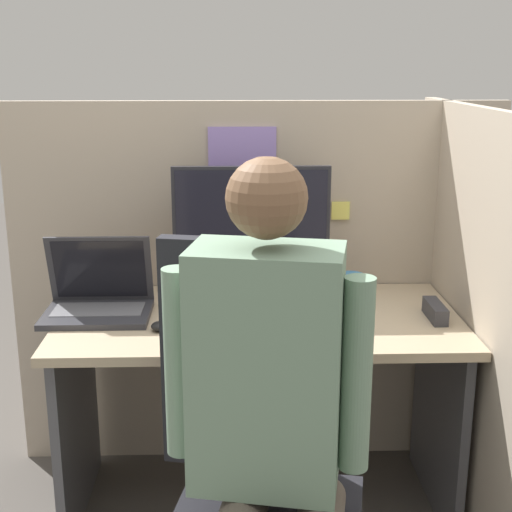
# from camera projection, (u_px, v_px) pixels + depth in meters

# --- Properties ---
(cubicle_panel_back) EXTENTS (1.82, 0.05, 1.39)m
(cubicle_panel_back) POSITION_uv_depth(u_px,v_px,m) (256.00, 286.00, 2.70)
(cubicle_panel_back) COLOR tan
(cubicle_panel_back) RESTS_ON ground
(cubicle_panel_right) EXTENTS (0.04, 1.30, 1.39)m
(cubicle_panel_right) POSITION_uv_depth(u_px,v_px,m) (470.00, 325.00, 2.32)
(cubicle_panel_right) COLOR tan
(cubicle_panel_right) RESTS_ON ground
(desk) EXTENTS (1.32, 0.67, 0.71)m
(desk) POSITION_uv_depth(u_px,v_px,m) (259.00, 366.00, 2.40)
(desk) COLOR tan
(desk) RESTS_ON ground
(paper_box) EXTENTS (0.28, 0.21, 0.07)m
(paper_box) POSITION_uv_depth(u_px,v_px,m) (251.00, 289.00, 2.51)
(paper_box) COLOR orange
(paper_box) RESTS_ON desk
(monitor) EXTENTS (0.54, 0.20, 0.40)m
(monitor) POSITION_uv_depth(u_px,v_px,m) (251.00, 223.00, 2.45)
(monitor) COLOR #232328
(monitor) RESTS_ON paper_box
(laptop) EXTENTS (0.35, 0.25, 0.26)m
(laptop) POSITION_uv_depth(u_px,v_px,m) (98.00, 300.00, 2.35)
(laptop) COLOR #2D2D33
(laptop) RESTS_ON desk
(mouse) EXTENTS (0.06, 0.06, 0.03)m
(mouse) POSITION_uv_depth(u_px,v_px,m) (161.00, 326.00, 2.22)
(mouse) COLOR black
(mouse) RESTS_ON desk
(stapler) EXTENTS (0.05, 0.16, 0.05)m
(stapler) POSITION_uv_depth(u_px,v_px,m) (435.00, 311.00, 2.32)
(stapler) COLOR #2D2D33
(stapler) RESTS_ON desk
(carrot_toy) EXTENTS (0.04, 0.14, 0.04)m
(carrot_toy) POSITION_uv_depth(u_px,v_px,m) (269.00, 330.00, 2.18)
(carrot_toy) COLOR orange
(carrot_toy) RESTS_ON desk
(office_chair) EXTENTS (0.55, 0.60, 1.09)m
(office_chair) POSITION_uv_depth(u_px,v_px,m) (255.00, 463.00, 1.81)
(office_chair) COLOR black
(office_chair) RESTS_ON ground
(person) EXTENTS (0.47, 0.47, 1.33)m
(person) POSITION_uv_depth(u_px,v_px,m) (271.00, 413.00, 1.60)
(person) COLOR brown
(person) RESTS_ON ground
(coffee_mug) EXTENTS (0.09, 0.09, 0.09)m
(coffee_mug) POSITION_uv_depth(u_px,v_px,m) (351.00, 286.00, 2.53)
(coffee_mug) COLOR teal
(coffee_mug) RESTS_ON desk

